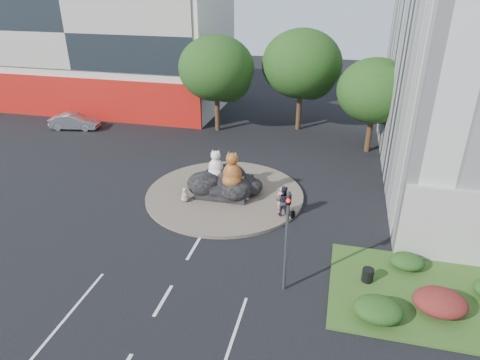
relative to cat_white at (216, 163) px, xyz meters
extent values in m
plane|color=black|center=(0.67, -10.43, -2.02)|extent=(120.00, 120.00, 0.00)
cylinder|color=brown|center=(0.67, -0.43, -1.92)|extent=(10.00, 10.00, 0.20)
cube|color=silver|center=(-17.33, 17.57, 3.98)|extent=(25.00, 12.00, 12.00)
cube|color=#B31610|center=(-17.33, 11.52, -0.02)|extent=(25.00, 0.30, 4.00)
cube|color=#B2AD9E|center=(-17.33, 11.47, 5.98)|extent=(24.00, 0.15, 6.50)
cube|color=#2D4C19|center=(12.67, -7.43, -1.96)|extent=(10.00, 6.00, 0.12)
cylinder|color=#382314|center=(-3.33, 11.57, -0.15)|extent=(0.44, 0.44, 3.74)
ellipsoid|color=#143B12|center=(-3.33, 11.57, 3.51)|extent=(6.46, 6.46, 5.49)
sphere|color=#143B12|center=(-2.53, 12.07, 2.66)|extent=(4.25, 4.25, 4.25)
sphere|color=#143B12|center=(-4.03, 11.27, 2.91)|extent=(3.74, 3.74, 3.74)
cylinder|color=#382314|center=(3.67, 13.57, -0.04)|extent=(0.44, 0.44, 3.96)
ellipsoid|color=#143B12|center=(3.67, 13.57, 3.83)|extent=(6.84, 6.84, 5.81)
sphere|color=#143B12|center=(4.47, 14.07, 2.93)|extent=(4.50, 4.50, 4.50)
sphere|color=#143B12|center=(2.97, 13.27, 3.20)|extent=(3.96, 3.96, 3.96)
cylinder|color=#382314|center=(9.67, 9.57, -0.37)|extent=(0.44, 0.44, 3.30)
ellipsoid|color=#143B12|center=(9.67, 9.57, 2.86)|extent=(5.70, 5.70, 4.84)
sphere|color=#143B12|center=(10.47, 10.07, 2.11)|extent=(3.75, 3.75, 3.75)
sphere|color=#143B12|center=(8.97, 9.27, 2.33)|extent=(3.30, 3.30, 3.30)
ellipsoid|color=#143B12|center=(9.67, -9.43, -1.45)|extent=(2.00, 1.60, 0.90)
ellipsoid|color=#4F1715|center=(12.17, -8.43, -1.40)|extent=(2.20, 1.76, 0.99)
ellipsoid|color=#143B12|center=(11.17, -5.63, -1.54)|extent=(1.60, 1.28, 0.72)
cylinder|color=#595B60|center=(5.67, -8.43, 0.48)|extent=(0.14, 0.14, 5.00)
imported|color=black|center=(5.67, -8.43, 2.18)|extent=(0.21, 0.26, 1.30)
imported|color=black|center=(5.87, -8.43, 1.98)|extent=(0.26, 1.24, 0.50)
sphere|color=red|center=(5.67, -8.61, 2.63)|extent=(0.18, 0.18, 0.18)
cylinder|color=#595B60|center=(13.67, -2.43, 1.98)|extent=(0.18, 0.18, 8.00)
cylinder|color=#595B60|center=(12.67, -2.43, 5.98)|extent=(2.00, 0.12, 0.12)
cube|color=silver|center=(11.67, -2.43, 5.88)|extent=(0.50, 0.22, 0.12)
imported|color=pink|center=(4.58, -2.11, -0.95)|extent=(0.65, 0.43, 1.74)
imported|color=#21222A|center=(4.67, -2.28, -0.89)|extent=(0.93, 0.74, 1.84)
imported|color=#ABADB3|center=(-16.01, 8.75, -1.30)|extent=(4.51, 2.21, 1.42)
cylinder|color=black|center=(9.32, -7.08, -1.58)|extent=(0.69, 0.69, 0.64)
camera|label=1|loc=(7.36, -23.66, 10.91)|focal=32.00mm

